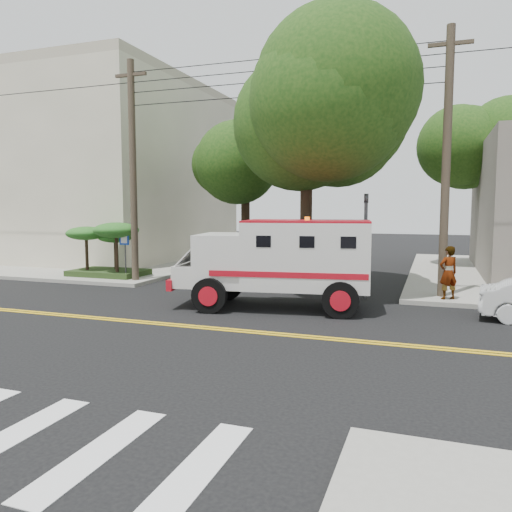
% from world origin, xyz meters
% --- Properties ---
extents(ground, '(100.00, 100.00, 0.00)m').
position_xyz_m(ground, '(0.00, 0.00, 0.00)').
color(ground, black).
rests_on(ground, ground).
extents(sidewalk_nw, '(17.00, 17.00, 0.15)m').
position_xyz_m(sidewalk_nw, '(-13.50, 13.50, 0.07)').
color(sidewalk_nw, gray).
rests_on(sidewalk_nw, ground).
extents(building_left, '(16.00, 14.00, 10.00)m').
position_xyz_m(building_left, '(-15.50, 15.00, 5.15)').
color(building_left, '#B8B297').
rests_on(building_left, sidewalk_nw).
extents(utility_pole_left, '(0.28, 0.28, 9.00)m').
position_xyz_m(utility_pole_left, '(-5.60, 6.00, 4.50)').
color(utility_pole_left, '#382D23').
rests_on(utility_pole_left, ground).
extents(utility_pole_right, '(0.28, 0.28, 9.00)m').
position_xyz_m(utility_pole_right, '(6.30, 6.20, 4.50)').
color(utility_pole_right, '#382D23').
rests_on(utility_pole_right, ground).
extents(tree_main, '(6.08, 5.70, 9.85)m').
position_xyz_m(tree_main, '(1.94, 6.21, 7.20)').
color(tree_main, black).
rests_on(tree_main, ground).
extents(tree_left, '(4.48, 4.20, 7.70)m').
position_xyz_m(tree_left, '(-2.68, 11.79, 5.73)').
color(tree_left, black).
rests_on(tree_left, ground).
extents(tree_right, '(4.80, 4.50, 8.20)m').
position_xyz_m(tree_right, '(8.84, 15.77, 6.09)').
color(tree_right, black).
rests_on(tree_right, ground).
extents(traffic_signal, '(0.15, 0.18, 3.60)m').
position_xyz_m(traffic_signal, '(3.80, 5.60, 2.23)').
color(traffic_signal, '#3F3F42').
rests_on(traffic_signal, ground).
extents(accessibility_sign, '(0.45, 0.10, 2.02)m').
position_xyz_m(accessibility_sign, '(-6.20, 6.17, 1.37)').
color(accessibility_sign, '#3F3F42').
rests_on(accessibility_sign, ground).
extents(palm_planter, '(3.52, 2.63, 2.36)m').
position_xyz_m(palm_planter, '(-7.44, 6.62, 1.65)').
color(palm_planter, '#1E3314').
rests_on(palm_planter, sidewalk_nw).
extents(armored_truck, '(6.30, 3.18, 2.75)m').
position_xyz_m(armored_truck, '(1.57, 3.09, 1.56)').
color(armored_truck, silver).
rests_on(armored_truck, ground).
extents(pedestrian_a, '(0.76, 0.69, 1.74)m').
position_xyz_m(pedestrian_a, '(6.48, 5.64, 1.02)').
color(pedestrian_a, gray).
rests_on(pedestrian_a, sidewalk_ne).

